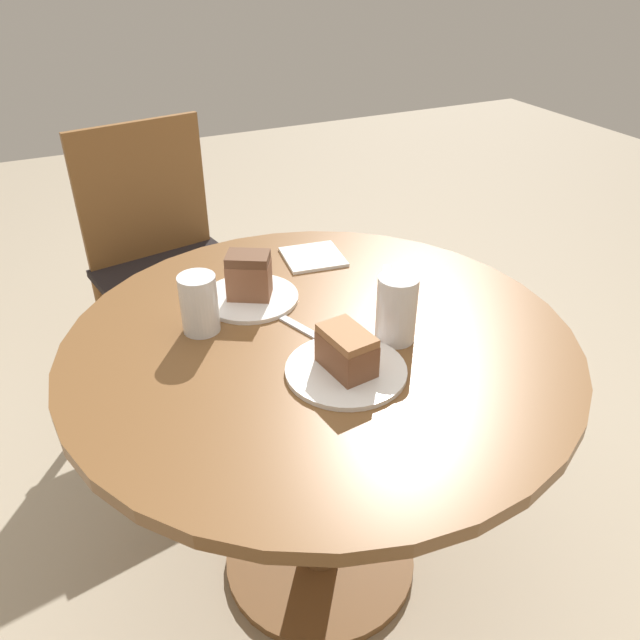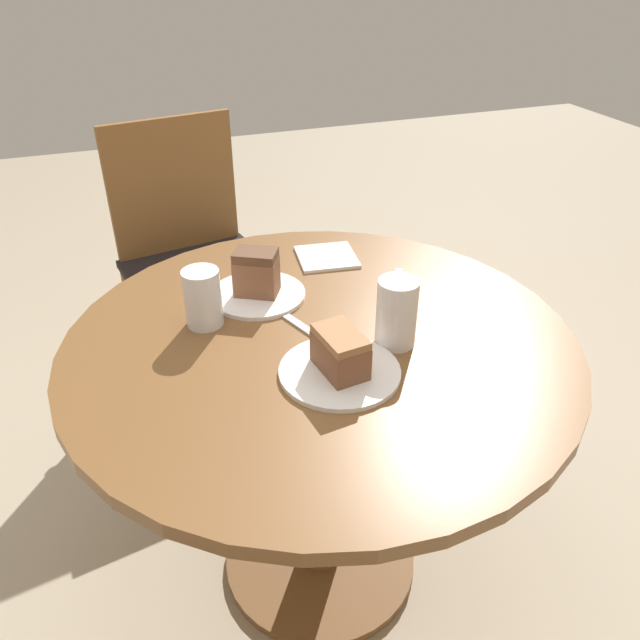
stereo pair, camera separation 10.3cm
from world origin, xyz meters
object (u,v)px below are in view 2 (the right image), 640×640
Objects in this scene: chair at (193,255)px; cake_slice_far at (256,272)px; plate_far at (258,294)px; glass_lemonade at (203,301)px; plate_near at (340,372)px; cake_slice_near at (340,352)px; glass_water at (396,317)px.

chair is 8.05× the size of cake_slice_far.
plate_far is 0.16m from glass_lemonade.
cake_slice_near is at bearing 0.00° from plate_near.
cake_slice_near is (0.11, -1.07, 0.28)m from chair.
glass_water is at bearing 22.74° from cake_slice_near.
glass_water reaches higher than plate_far.
cake_slice_near is 0.16m from glass_water.
plate_far is at bearing -96.77° from chair.
cake_slice_near is (0.00, 0.00, 0.05)m from plate_near.
plate_far is (-0.07, 0.34, 0.00)m from plate_near.
cake_slice_far reaches higher than plate_near.
plate_near is 0.33m from glass_lemonade.
glass_lemonade reaches higher than cake_slice_near.
plate_near is 0.34m from plate_far.
glass_lemonade is (-0.20, 0.26, 0.05)m from plate_near.
glass_lemonade is at bearing -151.12° from cake_slice_far.
cake_slice_far is at bearing 101.70° from plate_near.
plate_far is 1.53× the size of glass_water.
glass_water is (0.14, 0.06, 0.06)m from plate_near.
glass_lemonade is 0.40m from glass_water.
plate_far is 0.35m from cake_slice_near.
cake_slice_far is at bearing 116.57° from plate_far.
glass_lemonade is (-0.09, -0.81, 0.28)m from chair.
cake_slice_far is at bearing 127.63° from glass_water.
plate_near and plate_far have the same top height.
plate_far is at bearing -63.43° from cake_slice_far.
plate_far is at bearing 127.63° from glass_water.
chair is 7.73× the size of cake_slice_near.
cake_slice_far is 0.81× the size of glass_water.
cake_slice_near reaches higher than plate_near.
glass_lemonade is at bearing 128.00° from plate_near.
glass_lemonade is at bearing -151.12° from plate_far.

